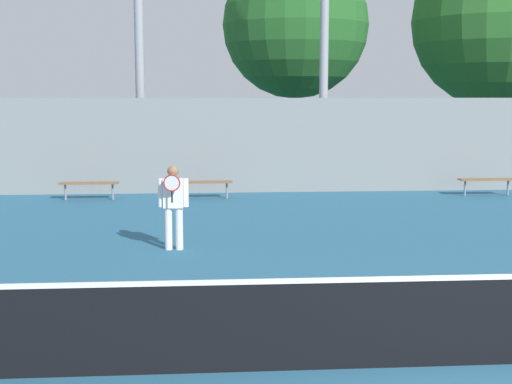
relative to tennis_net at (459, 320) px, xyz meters
The scene contains 9 objects.
ground_plane 0.51m from the tennis_net, ahead, with size 100.00×100.00×0.00m, color #285B7A.
tennis_net is the anchor object (origin of this frame).
tennis_player 6.95m from the tennis_net, 118.42° to the left, with size 0.57×0.41×1.61m.
bench_courtside_near 13.91m from the tennis_net, 66.71° to the left, with size 1.61×0.40×0.49m.
bench_courtside_far 14.09m from the tennis_net, 114.86° to the left, with size 1.63×0.40×0.49m.
bench_adjacent_court 13.06m from the tennis_net, 101.97° to the left, with size 1.60×0.40×0.49m.
back_fence 14.03m from the tennis_net, 90.00° to the left, with size 25.98×0.06×2.83m.
tree_green_tall 20.56m from the tennis_net, 87.74° to the left, with size 5.47×5.47×8.24m.
tree_green_broad 22.43m from the tennis_net, 66.52° to the left, with size 6.65×6.65×9.05m.
Camera 1 is at (-2.74, -7.22, 2.91)m, focal length 50.00 mm.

